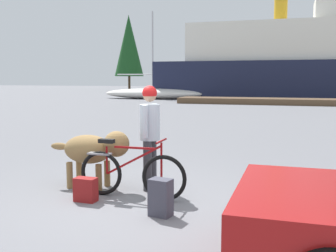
{
  "coord_description": "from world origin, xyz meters",
  "views": [
    {
      "loc": [
        2.11,
        -5.17,
        1.78
      ],
      "look_at": [
        -0.15,
        2.07,
        0.88
      ],
      "focal_mm": 43.12,
      "sensor_mm": 36.0,
      "label": 1
    }
  ],
  "objects_px": {
    "person_cyclist": "(150,128)",
    "backpack": "(161,198)",
    "handbag_pannier": "(86,190)",
    "sailboat_moored": "(153,93)",
    "dog": "(94,149)",
    "ferry_boat": "(321,62)",
    "bicycle": "(131,173)"
  },
  "relations": [
    {
      "from": "dog",
      "to": "handbag_pannier",
      "type": "height_order",
      "value": "dog"
    },
    {
      "from": "handbag_pannier",
      "to": "dog",
      "type": "bearing_deg",
      "value": 107.58
    },
    {
      "from": "handbag_pannier",
      "to": "ferry_boat",
      "type": "height_order",
      "value": "ferry_boat"
    },
    {
      "from": "backpack",
      "to": "sailboat_moored",
      "type": "bearing_deg",
      "value": 109.72
    },
    {
      "from": "person_cyclist",
      "to": "backpack",
      "type": "height_order",
      "value": "person_cyclist"
    },
    {
      "from": "dog",
      "to": "sailboat_moored",
      "type": "height_order",
      "value": "sailboat_moored"
    },
    {
      "from": "backpack",
      "to": "ferry_boat",
      "type": "height_order",
      "value": "ferry_boat"
    },
    {
      "from": "backpack",
      "to": "handbag_pannier",
      "type": "relative_size",
      "value": 1.41
    },
    {
      "from": "handbag_pannier",
      "to": "backpack",
      "type": "bearing_deg",
      "value": -12.23
    },
    {
      "from": "bicycle",
      "to": "sailboat_moored",
      "type": "distance_m",
      "value": 28.99
    },
    {
      "from": "handbag_pannier",
      "to": "ferry_boat",
      "type": "xyz_separation_m",
      "value": [
        4.85,
        31.4,
        2.92
      ]
    },
    {
      "from": "person_cyclist",
      "to": "bicycle",
      "type": "bearing_deg",
      "value": -101.49
    },
    {
      "from": "bicycle",
      "to": "ferry_boat",
      "type": "distance_m",
      "value": 31.45
    },
    {
      "from": "dog",
      "to": "ferry_boat",
      "type": "distance_m",
      "value": 31.21
    },
    {
      "from": "bicycle",
      "to": "handbag_pannier",
      "type": "height_order",
      "value": "bicycle"
    },
    {
      "from": "dog",
      "to": "handbag_pannier",
      "type": "relative_size",
      "value": 4.04
    },
    {
      "from": "backpack",
      "to": "handbag_pannier",
      "type": "distance_m",
      "value": 1.27
    },
    {
      "from": "backpack",
      "to": "handbag_pannier",
      "type": "height_order",
      "value": "backpack"
    },
    {
      "from": "handbag_pannier",
      "to": "sailboat_moored",
      "type": "bearing_deg",
      "value": 107.61
    },
    {
      "from": "person_cyclist",
      "to": "handbag_pannier",
      "type": "xyz_separation_m",
      "value": [
        -0.67,
        -0.9,
        -0.82
      ]
    },
    {
      "from": "dog",
      "to": "backpack",
      "type": "distance_m",
      "value": 1.8
    },
    {
      "from": "person_cyclist",
      "to": "handbag_pannier",
      "type": "bearing_deg",
      "value": -126.54
    },
    {
      "from": "person_cyclist",
      "to": "sailboat_moored",
      "type": "distance_m",
      "value": 28.53
    },
    {
      "from": "person_cyclist",
      "to": "handbag_pannier",
      "type": "distance_m",
      "value": 1.39
    },
    {
      "from": "backpack",
      "to": "ferry_boat",
      "type": "relative_size",
      "value": 0.02
    },
    {
      "from": "bicycle",
      "to": "dog",
      "type": "height_order",
      "value": "dog"
    },
    {
      "from": "bicycle",
      "to": "dog",
      "type": "bearing_deg",
      "value": 156.3
    },
    {
      "from": "bicycle",
      "to": "handbag_pannier",
      "type": "xyz_separation_m",
      "value": [
        -0.56,
        -0.36,
        -0.2
      ]
    },
    {
      "from": "handbag_pannier",
      "to": "sailboat_moored",
      "type": "height_order",
      "value": "sailboat_moored"
    },
    {
      "from": "person_cyclist",
      "to": "sailboat_moored",
      "type": "xyz_separation_m",
      "value": [
        -9.49,
        26.9,
        -0.52
      ]
    },
    {
      "from": "person_cyclist",
      "to": "backpack",
      "type": "distance_m",
      "value": 1.5
    },
    {
      "from": "backpack",
      "to": "ferry_boat",
      "type": "bearing_deg",
      "value": 83.48
    }
  ]
}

